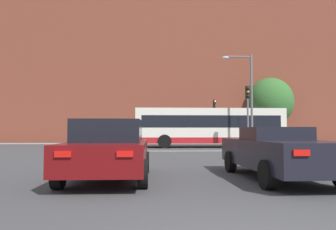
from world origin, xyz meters
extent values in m
cube|color=silver|center=(0.00, 17.28, 0.00)|extent=(8.05, 0.30, 0.01)
cube|color=gray|center=(0.00, 29.99, 0.01)|extent=(68.94, 2.50, 0.01)
cube|color=brown|center=(-0.28, 40.34, 9.06)|extent=(43.04, 13.65, 18.12)
cube|color=#5B5954|center=(-0.28, 40.34, 18.96)|extent=(43.90, 14.20, 1.69)
cube|color=#600C0F|center=(-2.26, 5.29, 0.65)|extent=(1.91, 4.48, 0.66)
cube|color=black|center=(-2.26, 5.24, 1.26)|extent=(1.64, 2.02, 0.56)
cylinder|color=black|center=(-3.18, 6.67, 0.32)|extent=(0.22, 0.64, 0.64)
cylinder|color=black|center=(-1.35, 6.68, 0.32)|extent=(0.22, 0.64, 0.64)
cylinder|color=black|center=(-3.17, 3.90, 0.32)|extent=(0.22, 0.64, 0.64)
cylinder|color=black|center=(-1.34, 3.90, 0.32)|extent=(0.22, 0.64, 0.64)
cube|color=red|center=(-2.85, 3.03, 0.82)|extent=(0.32, 0.05, 0.12)
cube|color=red|center=(-1.67, 3.03, 0.82)|extent=(0.32, 0.05, 0.12)
cube|color=black|center=(2.14, 5.16, 0.67)|extent=(1.89, 4.90, 0.71)
cube|color=black|center=(2.14, 5.28, 1.19)|extent=(1.56, 1.50, 0.33)
cylinder|color=black|center=(1.26, 6.65, 0.32)|extent=(0.24, 0.65, 0.64)
cylinder|color=black|center=(2.96, 6.69, 0.32)|extent=(0.24, 0.65, 0.64)
cylinder|color=black|center=(1.33, 3.63, 0.32)|extent=(0.24, 0.65, 0.64)
cube|color=red|center=(1.66, 2.70, 0.85)|extent=(0.32, 0.06, 0.12)
cube|color=silver|center=(3.24, 21.78, 1.66)|extent=(11.24, 2.52, 2.62)
cube|color=#AD191E|center=(3.24, 21.78, 0.57)|extent=(11.26, 2.54, 0.44)
cube|color=black|center=(3.24, 21.78, 1.97)|extent=(10.34, 2.55, 0.90)
cylinder|color=black|center=(-0.24, 20.57, 0.50)|extent=(1.00, 0.28, 1.00)
cylinder|color=black|center=(-0.24, 22.99, 0.50)|extent=(1.00, 0.28, 1.00)
cylinder|color=black|center=(6.72, 20.57, 0.50)|extent=(1.00, 0.28, 1.00)
cylinder|color=black|center=(6.72, 22.99, 0.50)|extent=(1.00, 0.28, 1.00)
cylinder|color=slate|center=(5.19, 18.01, 1.72)|extent=(0.12, 0.12, 3.44)
cube|color=black|center=(5.19, 18.01, 3.84)|extent=(0.26, 0.20, 0.80)
sphere|color=black|center=(5.19, 17.88, 4.09)|extent=(0.17, 0.17, 0.17)
sphere|color=orange|center=(5.19, 17.88, 3.84)|extent=(0.17, 0.17, 0.17)
sphere|color=black|center=(5.19, 17.88, 3.58)|extent=(0.17, 0.17, 0.17)
cylinder|color=slate|center=(5.15, 29.48, 1.81)|extent=(0.12, 0.12, 3.62)
cube|color=black|center=(5.15, 29.48, 4.02)|extent=(0.26, 0.20, 0.80)
sphere|color=red|center=(5.15, 29.35, 4.28)|extent=(0.17, 0.17, 0.17)
sphere|color=black|center=(5.15, 29.35, 4.02)|extent=(0.17, 0.17, 0.17)
sphere|color=black|center=(5.15, 29.35, 3.77)|extent=(0.17, 0.17, 0.17)
cylinder|color=slate|center=(5.68, 18.76, 3.27)|extent=(0.16, 0.16, 6.54)
cylinder|color=slate|center=(4.78, 18.76, 6.39)|extent=(1.80, 0.10, 0.10)
ellipsoid|color=#B2B2B7|center=(3.88, 18.76, 6.29)|extent=(0.50, 0.36, 0.22)
cylinder|color=black|center=(3.63, 29.41, 0.44)|extent=(0.13, 0.13, 0.87)
cylinder|color=black|center=(3.80, 29.36, 0.44)|extent=(0.13, 0.13, 0.87)
cube|color=tan|center=(3.72, 29.39, 1.22)|extent=(0.44, 0.32, 0.69)
sphere|color=tan|center=(3.72, 29.39, 1.70)|extent=(0.26, 0.26, 0.26)
cylinder|color=#333851|center=(6.70, 29.65, 0.38)|extent=(0.13, 0.13, 0.76)
cylinder|color=#333851|center=(6.54, 29.60, 0.38)|extent=(0.13, 0.13, 0.76)
cube|color=#336B38|center=(6.62, 29.62, 1.06)|extent=(0.45, 0.33, 0.60)
sphere|color=tan|center=(6.62, 29.62, 1.48)|extent=(0.23, 0.23, 0.23)
cylinder|color=black|center=(-5.62, 29.58, 0.39)|extent=(0.13, 0.13, 0.78)
cylinder|color=black|center=(-5.68, 29.42, 0.39)|extent=(0.13, 0.13, 0.78)
cube|color=olive|center=(-5.65, 29.50, 1.09)|extent=(0.36, 0.45, 0.62)
sphere|color=tan|center=(-5.65, 29.50, 1.51)|extent=(0.23, 0.23, 0.23)
cylinder|color=#4C3823|center=(12.18, 32.91, 1.20)|extent=(0.36, 0.36, 2.40)
ellipsoid|color=#33662D|center=(12.18, 32.91, 4.58)|extent=(5.12, 5.12, 5.37)
camera|label=1|loc=(-1.14, -3.33, 1.26)|focal=35.00mm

